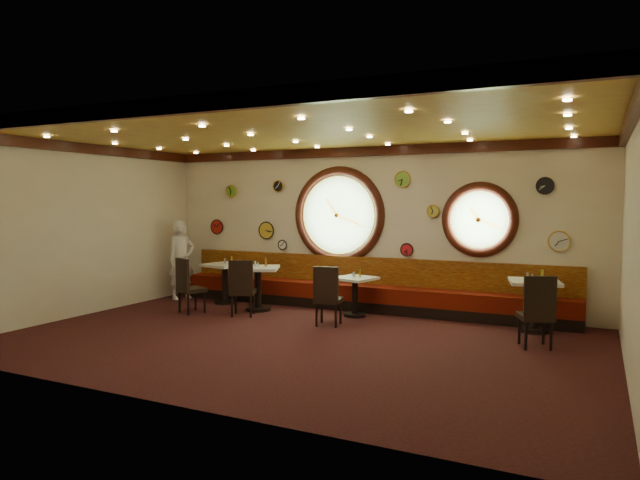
{
  "coord_description": "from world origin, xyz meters",
  "views": [
    {
      "loc": [
        4.13,
        -7.58,
        2.15
      ],
      "look_at": [
        0.04,
        0.8,
        1.5
      ],
      "focal_mm": 32.0,
      "sensor_mm": 36.0,
      "label": 1
    }
  ],
  "objects_px": {
    "table_d": "(534,299)",
    "condiment_a_bottle": "(232,260)",
    "condiment_b_pepper": "(258,264)",
    "condiment_d_pepper": "(532,277)",
    "condiment_b_bottle": "(266,262)",
    "condiment_c_pepper": "(354,275)",
    "chair_d": "(538,307)",
    "chair_c": "(327,292)",
    "condiment_b_salt": "(255,264)",
    "condiment_d_salt": "(527,276)",
    "condiment_d_bottle": "(542,275)",
    "condiment_a_pepper": "(225,262)",
    "condiment_c_bottle": "(360,273)",
    "chair_b": "(242,284)",
    "table_a": "(225,278)",
    "table_b": "(258,283)",
    "table_c": "(355,292)",
    "waiter": "(182,259)",
    "condiment_c_salt": "(353,274)",
    "condiment_a_salt": "(225,261)",
    "chair_a": "(187,282)"
  },
  "relations": [
    {
      "from": "table_d",
      "to": "condiment_a_bottle",
      "type": "height_order",
      "value": "condiment_a_bottle"
    },
    {
      "from": "condiment_b_pepper",
      "to": "condiment_d_pepper",
      "type": "height_order",
      "value": "condiment_d_pepper"
    },
    {
      "from": "condiment_b_bottle",
      "to": "condiment_c_pepper",
      "type": "bearing_deg",
      "value": 4.2
    },
    {
      "from": "chair_d",
      "to": "chair_c",
      "type": "bearing_deg",
      "value": 158.26
    },
    {
      "from": "chair_d",
      "to": "condiment_b_pepper",
      "type": "height_order",
      "value": "chair_d"
    },
    {
      "from": "condiment_b_salt",
      "to": "condiment_d_salt",
      "type": "bearing_deg",
      "value": 5.78
    },
    {
      "from": "table_d",
      "to": "condiment_d_bottle",
      "type": "bearing_deg",
      "value": 17.99
    },
    {
      "from": "condiment_a_pepper",
      "to": "condiment_c_bottle",
      "type": "bearing_deg",
      "value": 1.52
    },
    {
      "from": "chair_b",
      "to": "condiment_c_bottle",
      "type": "relative_size",
      "value": 4.49
    },
    {
      "from": "table_a",
      "to": "table_b",
      "type": "height_order",
      "value": "table_b"
    },
    {
      "from": "table_c",
      "to": "waiter",
      "type": "distance_m",
      "value": 4.15
    },
    {
      "from": "condiment_d_pepper",
      "to": "condiment_b_bottle",
      "type": "relative_size",
      "value": 0.71
    },
    {
      "from": "chair_b",
      "to": "condiment_c_salt",
      "type": "height_order",
      "value": "chair_b"
    },
    {
      "from": "condiment_b_pepper",
      "to": "condiment_d_pepper",
      "type": "bearing_deg",
      "value": 3.67
    },
    {
      "from": "chair_d",
      "to": "waiter",
      "type": "height_order",
      "value": "waiter"
    },
    {
      "from": "condiment_a_salt",
      "to": "condiment_b_pepper",
      "type": "relative_size",
      "value": 1.21
    },
    {
      "from": "chair_b",
      "to": "condiment_b_bottle",
      "type": "bearing_deg",
      "value": 61.66
    },
    {
      "from": "condiment_d_salt",
      "to": "condiment_d_bottle",
      "type": "height_order",
      "value": "condiment_d_bottle"
    },
    {
      "from": "condiment_c_pepper",
      "to": "condiment_a_salt",
      "type": "bearing_deg",
      "value": 176.07
    },
    {
      "from": "table_b",
      "to": "condiment_b_salt",
      "type": "height_order",
      "value": "condiment_b_salt"
    },
    {
      "from": "table_d",
      "to": "condiment_b_salt",
      "type": "height_order",
      "value": "condiment_b_salt"
    },
    {
      "from": "condiment_b_pepper",
      "to": "condiment_c_salt",
      "type": "bearing_deg",
      "value": 8.91
    },
    {
      "from": "chair_c",
      "to": "condiment_c_pepper",
      "type": "distance_m",
      "value": 0.95
    },
    {
      "from": "condiment_a_bottle",
      "to": "condiment_b_bottle",
      "type": "distance_m",
      "value": 1.06
    },
    {
      "from": "condiment_b_pepper",
      "to": "chair_a",
      "type": "bearing_deg",
      "value": -140.45
    },
    {
      "from": "chair_a",
      "to": "chair_c",
      "type": "relative_size",
      "value": 1.02
    },
    {
      "from": "table_c",
      "to": "condiment_c_bottle",
      "type": "distance_m",
      "value": 0.36
    },
    {
      "from": "table_a",
      "to": "condiment_b_pepper",
      "type": "relative_size",
      "value": 10.05
    },
    {
      "from": "table_a",
      "to": "chair_d",
      "type": "height_order",
      "value": "chair_d"
    },
    {
      "from": "chair_b",
      "to": "table_b",
      "type": "bearing_deg",
      "value": 71.46
    },
    {
      "from": "table_d",
      "to": "condiment_a_bottle",
      "type": "bearing_deg",
      "value": -179.8
    },
    {
      "from": "condiment_c_bottle",
      "to": "chair_d",
      "type": "bearing_deg",
      "value": -18.29
    },
    {
      "from": "table_b",
      "to": "waiter",
      "type": "distance_m",
      "value": 2.27
    },
    {
      "from": "condiment_c_salt",
      "to": "waiter",
      "type": "height_order",
      "value": "waiter"
    },
    {
      "from": "table_c",
      "to": "chair_d",
      "type": "height_order",
      "value": "chair_d"
    },
    {
      "from": "condiment_d_pepper",
      "to": "condiment_c_pepper",
      "type": "bearing_deg",
      "value": -178.0
    },
    {
      "from": "table_b",
      "to": "condiment_a_bottle",
      "type": "xyz_separation_m",
      "value": [
        -0.9,
        0.41,
        0.37
      ]
    },
    {
      "from": "chair_a",
      "to": "condiment_d_bottle",
      "type": "bearing_deg",
      "value": 34.67
    },
    {
      "from": "condiment_c_bottle",
      "to": "condiment_d_bottle",
      "type": "bearing_deg",
      "value": 2.06
    },
    {
      "from": "condiment_a_salt",
      "to": "chair_c",
      "type": "bearing_deg",
      "value": -21.19
    },
    {
      "from": "table_c",
      "to": "chair_a",
      "type": "relative_size",
      "value": 1.26
    },
    {
      "from": "condiment_b_salt",
      "to": "waiter",
      "type": "height_order",
      "value": "waiter"
    },
    {
      "from": "condiment_d_bottle",
      "to": "waiter",
      "type": "distance_m",
      "value": 7.34
    },
    {
      "from": "condiment_a_salt",
      "to": "chair_d",
      "type": "bearing_deg",
      "value": -10.33
    },
    {
      "from": "condiment_a_pepper",
      "to": "table_c",
      "type": "bearing_deg",
      "value": 0.51
    },
    {
      "from": "condiment_b_pepper",
      "to": "condiment_a_bottle",
      "type": "distance_m",
      "value": 0.97
    },
    {
      "from": "table_a",
      "to": "condiment_a_salt",
      "type": "height_order",
      "value": "condiment_a_salt"
    },
    {
      "from": "table_c",
      "to": "condiment_b_pepper",
      "type": "xyz_separation_m",
      "value": [
        -1.93,
        -0.28,
        0.44
      ]
    },
    {
      "from": "condiment_c_pepper",
      "to": "condiment_a_bottle",
      "type": "bearing_deg",
      "value": 176.48
    },
    {
      "from": "table_c",
      "to": "condiment_d_pepper",
      "type": "xyz_separation_m",
      "value": [
        3.07,
        0.04,
        0.44
      ]
    }
  ]
}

